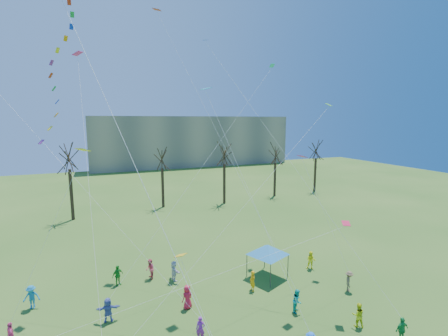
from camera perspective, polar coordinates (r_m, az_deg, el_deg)
name	(u,v)px	position (r m, az deg, el deg)	size (l,w,h in m)	color
distant_building	(192,141)	(98.66, -5.90, 4.99)	(60.00, 14.00, 15.00)	gray
bare_tree_row	(153,163)	(49.14, -12.92, 0.89)	(68.35, 7.65, 11.25)	black
big_box_kite	(64,74)	(19.97, -27.20, 15.11)	(4.35, 6.92, 22.91)	red
canopy_tent_blue	(268,250)	(28.80, 8.00, -14.56)	(3.70, 3.70, 3.00)	#3F3F44
festival_crowd	(184,309)	(24.03, -7.37, -24.20)	(26.35, 14.71, 1.81)	red
small_kites_aloft	(179,126)	(24.03, -8.21, 7.63)	(30.57, 18.98, 34.72)	orange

